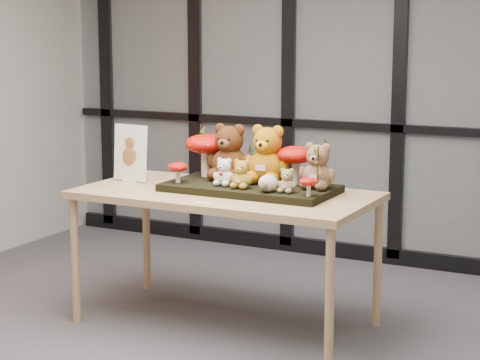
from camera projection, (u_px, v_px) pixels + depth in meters
The scene contains 22 objects.
room_shell at pixel (174, 51), 4.42m from camera, with size 5.00×5.00×5.00m.
glass_partition at pixel (342, 78), 6.63m from camera, with size 4.90×0.06×2.78m.
display_table at pixel (225, 202), 5.20m from camera, with size 1.77×0.90×0.83m.
diorama_tray at pixel (250, 188), 5.19m from camera, with size 1.02×0.51×0.04m, color black.
bear_pooh_yellow at pixel (268, 151), 5.21m from camera, with size 0.30×0.27×0.39m, color #B96E09, non-canonical shape.
bear_brown_medium at pixel (230, 149), 5.32m from camera, with size 0.29×0.26×0.38m, color #47220C, non-canonical shape.
bear_tan_back at pixel (318, 163), 5.04m from camera, with size 0.23×0.20×0.30m, color brown, non-canonical shape.
bear_small_yellow at pixel (242, 172), 5.05m from camera, with size 0.14×0.13×0.19m, color #AD8825, non-canonical shape.
bear_white_bow at pixel (224, 170), 5.14m from camera, with size 0.14×0.13×0.18m, color white, non-canonical shape.
bear_beige_small at pixel (287, 179), 4.92m from camera, with size 0.12×0.11×0.16m, color #968857, non-canonical shape.
plush_cream_hedgehog at pixel (268, 182), 4.95m from camera, with size 0.08×0.08×0.11m, color silver, non-canonical shape.
mushroom_back_left at pixel (206, 153), 5.43m from camera, with size 0.27×0.27×0.30m, color #A90B05, non-canonical shape.
mushroom_back_right at pixel (295, 163), 5.17m from camera, with size 0.23×0.23×0.25m, color #A90B05, non-canonical shape.
mushroom_front_left at pixel (178, 171), 5.23m from camera, with size 0.12×0.12×0.14m, color #A90B05, non-canonical shape.
mushroom_front_right at pixel (309, 186), 4.82m from camera, with size 0.11×0.11×0.12m, color #A90B05, non-canonical shape.
sprig_green_far_left at pixel (201, 150), 5.46m from camera, with size 0.05×0.05×0.33m, color #11390D, non-canonical shape.
sprig_green_mid_left at pixel (219, 154), 5.47m from camera, with size 0.05×0.05×0.28m, color #11390D, non-canonical shape.
sprig_dry_far_right at pixel (325, 164), 5.06m from camera, with size 0.05×0.05×0.29m, color brown, non-canonical shape.
sprig_dry_mid_right at pixel (318, 169), 4.94m from camera, with size 0.05×0.05×0.26m, color brown, non-canonical shape.
sprig_green_centre at pixel (250, 161), 5.38m from camera, with size 0.05×0.05×0.21m, color #11390D, non-canonical shape.
sign_holder at pixel (130, 155), 5.49m from camera, with size 0.26×0.07×0.36m.
label_card at pixel (204, 203), 4.86m from camera, with size 0.10×0.03×0.00m, color white.
Camera 1 is at (2.33, -3.83, 1.81)m, focal length 65.00 mm.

